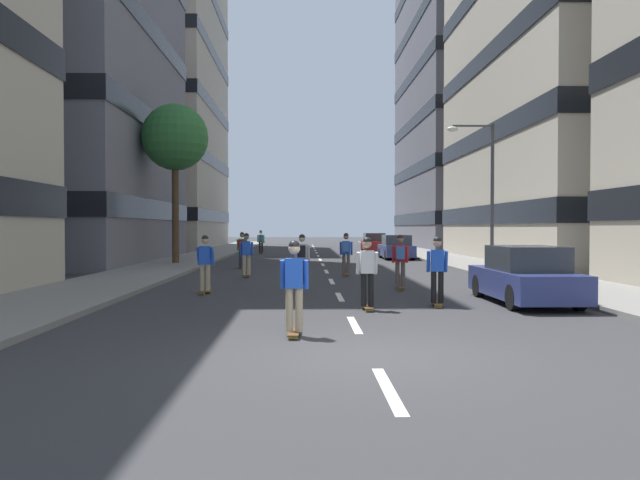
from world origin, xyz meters
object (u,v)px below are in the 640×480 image
street_tree_near (175,138)px  skater_4 (302,257)px  skater_0 (261,240)px  skater_6 (346,251)px  skater_9 (247,253)px  skater_1 (205,261)px  skater_5 (437,268)px  skater_7 (367,270)px  parked_car_mid (374,243)px  parked_car_far (396,248)px  streetlamp_right (484,180)px  skater_8 (400,258)px  skater_2 (294,283)px  parked_car_near (525,277)px  skater_3 (242,248)px

street_tree_near → skater_4: street_tree_near is taller
skater_0 → skater_6: size_ratio=1.00×
street_tree_near → skater_9: bearing=-59.7°
skater_1 → skater_5: 7.07m
skater_7 → skater_9: (-3.84, 9.88, 0.00)m
parked_car_mid → skater_0: bearing=-155.8°
parked_car_far → streetlamp_right: (2.23, -11.13, 3.44)m
skater_7 → skater_8: bearing=71.6°
streetlamp_right → skater_2: bearing=-117.6°
skater_5 → parked_car_mid: bearing=85.9°
parked_car_mid → skater_2: skater_2 is taller
parked_car_far → skater_9: size_ratio=2.47×
skater_0 → skater_5: same height
skater_4 → parked_car_near: bearing=-38.6°
streetlamp_right → skater_4: 10.82m
skater_7 → skater_8: same height
streetlamp_right → skater_6: size_ratio=3.65×
skater_2 → skater_6: size_ratio=1.00×
parked_car_near → skater_8: (-2.76, 3.49, 0.32)m
streetlamp_right → skater_2: size_ratio=3.65×
streetlamp_right → skater_3: streetlamp_right is taller
skater_0 → skater_1: size_ratio=1.00×
skater_3 → skater_9: same height
skater_5 → skater_4: bearing=123.1°
street_tree_near → skater_4: (6.67, -11.55, -5.65)m
skater_4 → skater_9: (-2.24, 3.96, -0.03)m
skater_1 → skater_8: 6.16m
skater_0 → skater_1: (0.23, -27.65, -0.03)m
skater_3 → skater_9: (0.71, -5.21, -0.03)m
skater_2 → skater_9: 13.54m
parked_car_near → skater_6: bearing=114.5°
skater_3 → parked_car_mid: bearing=66.4°
skater_1 → skater_4: (2.92, 2.22, 0.03)m
parked_car_mid → skater_5: skater_5 is taller
skater_1 → street_tree_near: bearing=105.2°
parked_car_mid → skater_8: size_ratio=2.47×
parked_car_near → parked_car_far: same height
parked_car_mid → street_tree_near: size_ratio=0.53×
skater_4 → skater_6: bearing=67.2°
skater_6 → skater_9: (-4.05, -0.35, -0.03)m
parked_car_far → streetlamp_right: 11.86m
skater_2 → skater_5: (3.58, 4.12, 0.00)m
parked_car_far → skater_8: bearing=-98.4°
streetlamp_right → skater_5: size_ratio=3.65×
street_tree_near → skater_2: street_tree_near is taller
street_tree_near → skater_1: street_tree_near is taller
skater_1 → skater_4: bearing=37.3°
skater_8 → skater_6: bearing=103.7°
parked_car_near → skater_3: bearing=122.5°
skater_2 → skater_8: size_ratio=1.00×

